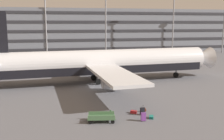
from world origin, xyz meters
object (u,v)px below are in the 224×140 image
airliner (101,63)px  backpack_teal (145,110)px  suitcase_large (134,112)px  backpack_upright (111,112)px  suitcase_small (142,111)px  suitcase_scuffed (151,117)px  baggage_cart (101,117)px  suitcase_orange (143,117)px

airliner → backpack_teal: airliner is taller
suitcase_large → backpack_upright: bearing=178.7°
suitcase_small → suitcase_large: suitcase_small is taller
suitcase_large → backpack_teal: (1.27, 0.12, 0.09)m
suitcase_scuffed → backpack_teal: (0.02, 1.97, 0.10)m
suitcase_small → backpack_teal: suitcase_small is taller
backpack_upright → baggage_cart: bearing=-126.2°
airliner → backpack_teal: size_ratio=77.31×
suitcase_small → baggage_cart: 4.54m
suitcase_small → suitcase_large: bearing=136.8°
airliner → suitcase_scuffed: airliner is taller
airliner → suitcase_orange: size_ratio=42.32×
suitcase_scuffed → airliner: bearing=96.2°
suitcase_orange → suitcase_small: bearing=74.3°
airliner → suitcase_scuffed: size_ratio=51.22×
suitcase_small → suitcase_scuffed: 1.32m
suitcase_orange → backpack_upright: size_ratio=1.79×
suitcase_small → suitcase_scuffed: bearing=-65.6°
baggage_cart → suitcase_large: bearing=24.9°
suitcase_orange → backpack_teal: 2.72m
airliner → suitcase_orange: airliner is taller
baggage_cart → backpack_teal: bearing=20.3°
suitcase_large → backpack_teal: 1.28m
suitcase_orange → suitcase_small: suitcase_small is taller
suitcase_scuffed → backpack_upright: (-3.65, 1.91, 0.10)m
airliner → suitcase_large: bearing=-87.6°
suitcase_large → suitcase_scuffed: size_ratio=0.93×
backpack_upright → baggage_cart: (-1.30, -1.77, 0.20)m
backpack_upright → suitcase_scuffed: bearing=-27.6°
suitcase_large → backpack_upright: (-2.40, 0.05, 0.09)m
suitcase_small → backpack_teal: (0.55, 0.80, -0.18)m
airliner → backpack_teal: 15.67m
suitcase_scuffed → backpack_upright: backpack_upright is taller
airliner → backpack_upright: airliner is taller
suitcase_orange → backpack_teal: suitcase_orange is taller
suitcase_orange → backpack_upright: (-2.64, 2.44, -0.22)m
suitcase_small → backpack_upright: 3.21m
suitcase_orange → suitcase_small: 1.78m
backpack_teal → backpack_upright: (-3.67, -0.07, 0.01)m
suitcase_orange → backpack_upright: 3.60m
suitcase_small → suitcase_scuffed: size_ratio=1.25×
suitcase_small → backpack_teal: size_ratio=1.89×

